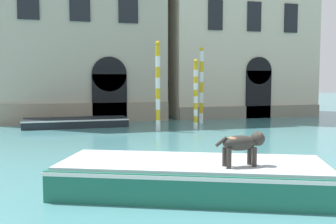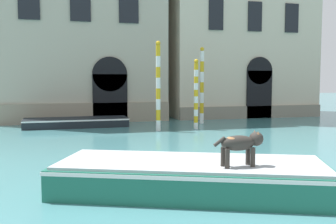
# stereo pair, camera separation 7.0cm
# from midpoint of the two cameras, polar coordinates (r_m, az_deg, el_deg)

# --- Properties ---
(boat_foreground) EXTENTS (6.57, 4.52, 0.74)m
(boat_foreground) POSITION_cam_midpoint_polar(r_m,az_deg,el_deg) (9.10, 3.31, -9.23)
(boat_foreground) COLOR #1E6651
(boat_foreground) RESTS_ON ground_plane
(dog_on_deck) EXTENTS (1.13, 0.33, 0.75)m
(dog_on_deck) POSITION_cam_midpoint_polar(r_m,az_deg,el_deg) (8.53, 10.62, -4.51)
(dog_on_deck) COLOR #332D28
(dog_on_deck) RESTS_ON boat_foreground
(boat_moored_near_palazzo) EXTENTS (5.52, 1.91, 0.48)m
(boat_moored_near_palazzo) POSITION_cam_midpoint_polar(r_m,az_deg,el_deg) (21.80, -13.31, -1.44)
(boat_moored_near_palazzo) COLOR black
(boat_moored_near_palazzo) RESTS_ON ground_plane
(mooring_pole_0) EXTENTS (0.23, 0.23, 4.45)m
(mooring_pole_0) POSITION_cam_midpoint_polar(r_m,az_deg,el_deg) (19.49, -1.58, 3.82)
(mooring_pole_0) COLOR white
(mooring_pole_0) RESTS_ON ground_plane
(mooring_pole_1) EXTENTS (0.22, 0.22, 3.59)m
(mooring_pole_1) POSITION_cam_midpoint_polar(r_m,az_deg,el_deg) (20.20, 3.94, 2.63)
(mooring_pole_1) COLOR white
(mooring_pole_1) RESTS_ON ground_plane
(mooring_pole_2) EXTENTS (0.24, 0.24, 4.41)m
(mooring_pole_2) POSITION_cam_midpoint_polar(r_m,az_deg,el_deg) (22.82, 4.78, 3.90)
(mooring_pole_2) COLOR white
(mooring_pole_2) RESTS_ON ground_plane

